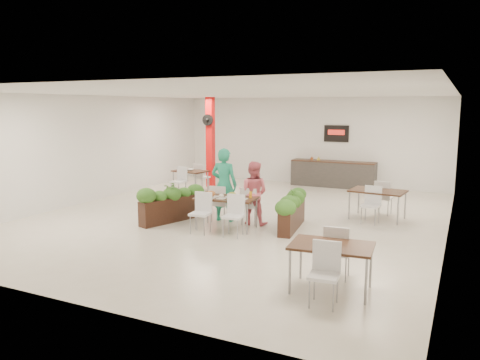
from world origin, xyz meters
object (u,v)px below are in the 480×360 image
Objects in this scene: red_column at (210,141)px; service_counter at (333,173)px; diner_woman at (253,193)px; side_table_a at (190,174)px; side_table_c at (332,252)px; side_table_b at (378,194)px; planter_right at (292,209)px; main_table at (226,202)px; diner_man at (224,185)px; planter_left at (172,201)px.

red_column is 1.07× the size of service_counter.
service_counter is at bearing 25.00° from red_column.
diner_woman is (3.64, -4.35, -0.87)m from red_column.
service_counter is 5.14m from side_table_a.
service_counter is at bearing 99.53° from side_table_c.
side_table_b is 1.00× the size of side_table_c.
planter_right reaches higher than side_table_a.
service_counter is 1.80× the size of side_table_a.
side_table_a is at bearing 131.67° from main_table.
diner_man is at bearing 120.79° from main_table.
red_column is 1.94× the size of side_table_c.
side_table_b is at bearing -157.05° from diner_man.
service_counter reaches higher than diner_man.
diner_woman is at bearing 179.31° from planter_right.
planter_left is at bearing 12.07° from diner_woman.
planter_right is at bearing -23.86° from side_table_a.
service_counter is at bearing 123.92° from side_table_b.
side_table_a is at bearing 130.75° from side_table_c.
diner_woman is (0.80, 0.00, -0.15)m from diner_man.
planter_left is (-2.30, -6.83, 0.02)m from service_counter.
main_table is (-0.76, -6.87, 0.14)m from service_counter.
side_table_c is at bearing -49.80° from red_column.
side_table_c is (4.78, -2.69, 0.12)m from planter_left.
service_counter is 6.33m from diner_man.
diner_man is (-0.39, 0.66, 0.29)m from main_table.
service_counter is 1.62× the size of diner_man.
planter_left is 1.03× the size of planter_right.
diner_man is 1.19× the size of diner_woman.
service_counter reaches higher than main_table.
service_counter is 1.82× the size of side_table_c.
diner_man is 3.94m from side_table_b.
side_table_c is (2.83, -3.32, -0.15)m from diner_woman.
side_table_b is (3.45, 1.88, -0.28)m from diner_man.
side_table_b is (6.30, -1.10, 0.02)m from side_table_a.
main_table and side_table_c have the same top height.
main_table is 1.04× the size of side_table_a.
side_table_a is (-3.65, 2.99, -0.16)m from diner_woman.
red_column is 10.09m from side_table_c.
diner_man is at bearing -145.40° from side_table_b.
red_column is 6.48m from planter_right.
service_counter is (4.00, 1.86, -1.15)m from red_column.
side_table_c is at bearing -39.41° from main_table.
side_table_c is (1.82, -3.31, 0.14)m from planter_right.
diner_man is at bearing 132.53° from side_table_c.
planter_left is at bearing -108.62° from service_counter.
service_counter is 1.73× the size of main_table.
diner_woman reaches higher than side_table_b.
diner_man is at bearing -5.68° from diner_woman.
planter_left is at bearing -71.16° from red_column.
planter_left is (-1.54, 0.03, -0.12)m from main_table.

